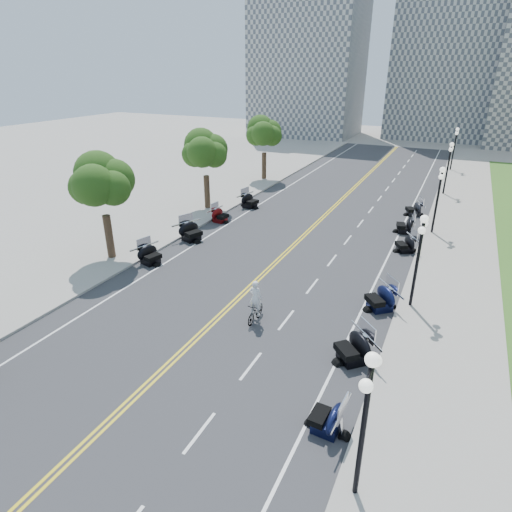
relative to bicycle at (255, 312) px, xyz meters
The scene contains 46 objects.
ground 2.02m from the bicycle, 158.99° to the left, with size 160.00×160.00×0.00m, color gray.
road 10.86m from the bicycle, 99.66° to the left, with size 16.00×90.00×0.01m, color #333335.
centerline_yellow_a 10.89m from the bicycle, 100.28° to the left, with size 0.12×90.00×0.00m, color yellow.
centerline_yellow_b 10.84m from the bicycle, 99.03° to the left, with size 0.12×90.00×0.00m, color yellow.
edge_line_north 11.65m from the bicycle, 66.83° to the left, with size 0.12×90.00×0.00m, color white.
edge_line_south 13.50m from the bicycle, 127.54° to the left, with size 0.12×90.00×0.00m, color white.
lane_dash_4 7.45m from the bicycle, 79.30° to the right, with size 0.12×2.00×0.00m, color white.
lane_dash_5 3.61m from the bicycle, 67.32° to the right, with size 0.12×2.00×0.00m, color white.
lane_dash_6 1.63m from the bicycle, 26.88° to the left, with size 0.12×2.00×0.00m, color white.
lane_dash_7 4.92m from the bicycle, 73.64° to the left, with size 0.12×2.00×0.00m, color white.
lane_dash_8 8.82m from the bicycle, 80.99° to the left, with size 0.12×2.00×0.00m, color white.
lane_dash_9 12.78m from the bicycle, 83.80° to the left, with size 0.12×2.00×0.00m, color white.
lane_dash_10 16.76m from the bicycle, 85.28° to the left, with size 0.12×2.00×0.00m, color white.
lane_dash_11 20.75m from the bicycle, 86.19° to the left, with size 0.12×2.00×0.00m, color white.
lane_dash_12 24.74m from the bicycle, 86.80° to the left, with size 0.12×2.00×0.00m, color white.
lane_dash_13 28.74m from the bicycle, 87.25° to the left, with size 0.12×2.00×0.00m, color white.
lane_dash_14 32.73m from the bicycle, 87.58° to the left, with size 0.12×2.00×0.00m, color white.
lane_dash_15 36.73m from the bicycle, 87.85° to the left, with size 0.12×2.00×0.00m, color white.
lane_dash_16 40.73m from the bicycle, 88.06° to the left, with size 0.12×2.00×0.00m, color white.
lane_dash_17 44.72m from the bicycle, 88.23° to the left, with size 0.12×2.00×0.00m, color white.
lane_dash_18 48.72m from the bicycle, 88.38° to the left, with size 0.12×2.00×0.00m, color white.
lane_dash_19 52.72m from the bicycle, 88.50° to the left, with size 0.12×2.00×0.00m, color white.
sidewalk_north 13.78m from the bicycle, 50.95° to the left, with size 5.00×90.00×0.15m, color #9E9991.
sidewalk_south 16.32m from the bicycle, 139.03° to the left, with size 5.00×90.00×0.15m, color #9E9991.
distant_block_a 66.93m from the bicycle, 107.54° to the left, with size 18.00×14.00×26.00m, color gray.
distant_block_b 70.24m from the bicycle, 88.18° to the left, with size 16.00×12.00×30.00m, color gray.
street_lamp_1 10.18m from the bicycle, 47.12° to the right, with size 0.50×1.20×4.90m, color black, non-canonical shape.
street_lamp_2 8.51m from the bicycle, 34.73° to the left, with size 0.50×1.20×4.90m, color black, non-canonical shape.
street_lamp_3 18.14m from the bicycle, 67.90° to the left, with size 0.50×1.20×4.90m, color black, non-canonical shape.
street_lamp_4 29.56m from the bicycle, 76.71° to the left, with size 0.50×1.20×4.90m, color black, non-canonical shape.
street_lamp_5 41.31m from the bicycle, 80.54° to the left, with size 0.50×1.20×4.90m, color black, non-canonical shape.
tree_2 12.84m from the bicycle, 167.14° to the left, with size 4.80×4.80×9.20m, color #235619, non-canonical shape.
tree_3 19.33m from the bicycle, 128.81° to the left, with size 4.80×4.80×9.20m, color #235619, non-canonical shape.
tree_4 29.50m from the bicycle, 113.88° to the left, with size 4.80×4.80×9.20m, color #235619, non-canonical shape.
motorcycle_n_4 7.46m from the bicycle, 44.94° to the right, with size 1.77×1.77×1.24m, color black, non-canonical shape.
motorcycle_n_5 5.26m from the bicycle, 11.77° to the right, with size 2.07×2.07×1.45m, color black, non-canonical shape.
motorcycle_n_6 6.58m from the bicycle, 35.41° to the left, with size 2.02×2.02×1.41m, color black, non-canonical shape.
motorcycle_n_8 13.43m from the bicycle, 66.12° to the left, with size 1.80×1.80×1.26m, color black, non-canonical shape.
motorcycle_n_9 16.79m from the bicycle, 73.05° to the left, with size 1.96×1.96×1.37m, color black, non-canonical shape.
motorcycle_n_10 21.32m from the bicycle, 76.58° to the left, with size 1.86×1.86×1.30m, color black, non-canonical shape.
motorcycle_s_6 9.58m from the bicycle, 160.58° to the left, with size 1.89×1.89×1.33m, color black, non-canonical shape.
motorcycle_s_7 11.80m from the bicycle, 139.11° to the left, with size 2.13×2.13×1.49m, color black, non-canonical shape.
motorcycle_s_8 15.17m from the bicycle, 126.73° to the left, with size 1.79×1.79×1.25m, color #590A0C, non-canonical shape.
motorcycle_s_9 18.80m from the bicycle, 117.30° to the left, with size 1.99×1.99×1.39m, color black, non-canonical shape.
bicycle is the anchor object (origin of this frame).
cyclist_rider 1.45m from the bicycle, ahead, with size 0.68×0.45×1.87m, color silver.
Camera 1 is at (9.75, -17.11, 11.59)m, focal length 30.00 mm.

